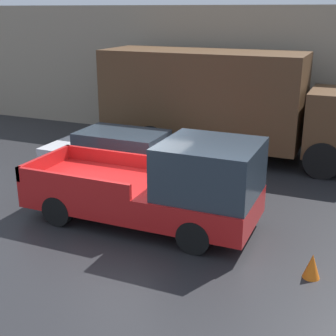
# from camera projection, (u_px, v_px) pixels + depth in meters

# --- Properties ---
(ground_plane) EXTENTS (60.00, 60.00, 0.00)m
(ground_plane) POSITION_uv_depth(u_px,v_px,m) (127.00, 219.00, 11.21)
(ground_plane) COLOR #232326
(building_wall) EXTENTS (28.00, 0.15, 4.91)m
(building_wall) POSITION_uv_depth(u_px,v_px,m) (227.00, 74.00, 17.43)
(building_wall) COLOR gray
(building_wall) RESTS_ON ground
(pickup_truck) EXTENTS (5.40, 2.11, 2.11)m
(pickup_truck) POSITION_uv_depth(u_px,v_px,m) (163.00, 186.00, 10.57)
(pickup_truck) COLOR red
(pickup_truck) RESTS_ON ground
(car) EXTENTS (4.57, 1.87, 1.38)m
(car) POSITION_uv_depth(u_px,v_px,m) (120.00, 153.00, 13.89)
(car) COLOR silver
(car) RESTS_ON ground
(delivery_truck) EXTENTS (8.80, 2.40, 3.48)m
(delivery_truck) POSITION_uv_depth(u_px,v_px,m) (222.00, 101.00, 15.50)
(delivery_truck) COLOR #4C331E
(delivery_truck) RESTS_ON ground
(traffic_cone) EXTENTS (0.32, 0.32, 0.48)m
(traffic_cone) POSITION_uv_depth(u_px,v_px,m) (312.00, 266.00, 8.69)
(traffic_cone) COLOR orange
(traffic_cone) RESTS_ON ground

